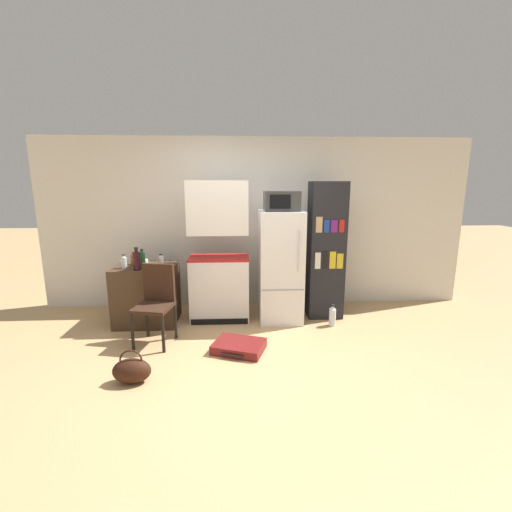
{
  "coord_description": "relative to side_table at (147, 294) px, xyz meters",
  "views": [
    {
      "loc": [
        -0.05,
        -3.18,
        1.84
      ],
      "look_at": [
        0.15,
        0.85,
        1.0
      ],
      "focal_mm": 24.0,
      "sensor_mm": 36.0,
      "label": 1
    }
  ],
  "objects": [
    {
      "name": "ground_plane",
      "position": [
        1.3,
        -1.29,
        -0.39
      ],
      "size": [
        24.0,
        24.0,
        0.0
      ],
      "primitive_type": "plane",
      "color": "tan"
    },
    {
      "name": "bottle_wine_dark",
      "position": [
        -0.04,
        -0.22,
        0.52
      ],
      "size": [
        0.09,
        0.09,
        0.29
      ],
      "color": "black",
      "rests_on": "side_table"
    },
    {
      "name": "water_bottle_front",
      "position": [
        2.47,
        -0.26,
        -0.27
      ],
      "size": [
        0.09,
        0.09,
        0.3
      ],
      "color": "silver",
      "rests_on": "ground_plane"
    },
    {
      "name": "microwave",
      "position": [
        1.81,
        0.02,
        1.24
      ],
      "size": [
        0.45,
        0.39,
        0.26
      ],
      "color": "#333333",
      "rests_on": "refrigerator"
    },
    {
      "name": "chair",
      "position": [
        0.27,
        -0.59,
        0.15
      ],
      "size": [
        0.47,
        0.47,
        0.93
      ],
      "rotation": [
        0.0,
        0.0,
        -0.2
      ],
      "color": "black",
      "rests_on": "ground_plane"
    },
    {
      "name": "bottle_clear_short",
      "position": [
        -0.23,
        -0.12,
        0.47
      ],
      "size": [
        0.07,
        0.07,
        0.18
      ],
      "color": "silver",
      "rests_on": "side_table"
    },
    {
      "name": "side_table",
      "position": [
        0.0,
        0.0,
        0.0
      ],
      "size": [
        0.8,
        0.62,
        0.79
      ],
      "color": "#422D1E",
      "rests_on": "ground_plane"
    },
    {
      "name": "bookshelf",
      "position": [
        2.45,
        0.13,
        0.55
      ],
      "size": [
        0.48,
        0.38,
        1.88
      ],
      "color": "black",
      "rests_on": "ground_plane"
    },
    {
      "name": "handbag",
      "position": [
        0.23,
        -1.48,
        -0.27
      ],
      "size": [
        0.36,
        0.2,
        0.33
      ],
      "color": "#33190F",
      "rests_on": "ground_plane"
    },
    {
      "name": "bottle_milk_white",
      "position": [
        0.21,
        0.02,
        0.46
      ],
      "size": [
        0.08,
        0.08,
        0.15
      ],
      "color": "white",
      "rests_on": "side_table"
    },
    {
      "name": "bottle_ketchup_red",
      "position": [
        -0.07,
        0.05,
        0.46
      ],
      "size": [
        0.08,
        0.08,
        0.15
      ],
      "color": "#AD1914",
      "rests_on": "side_table"
    },
    {
      "name": "wall_back",
      "position": [
        1.5,
        0.71,
        0.87
      ],
      "size": [
        6.4,
        0.1,
        2.52
      ],
      "color": "silver",
      "rests_on": "ground_plane"
    },
    {
      "name": "bottle_amber_beer",
      "position": [
        -0.17,
        0.1,
        0.46
      ],
      "size": [
        0.08,
        0.08,
        0.17
      ],
      "color": "brown",
      "rests_on": "side_table"
    },
    {
      "name": "refrigerator",
      "position": [
        1.81,
        0.02,
        0.36
      ],
      "size": [
        0.57,
        0.61,
        1.5
      ],
      "color": "white",
      "rests_on": "ground_plane"
    },
    {
      "name": "suitcase_large_flat",
      "position": [
        1.23,
        -0.9,
        -0.34
      ],
      "size": [
        0.65,
        0.56,
        0.1
      ],
      "rotation": [
        0.0,
        0.0,
        -0.33
      ],
      "color": "maroon",
      "rests_on": "ground_plane"
    },
    {
      "name": "bottle_green_tall",
      "position": [
        -0.01,
        -0.08,
        0.49
      ],
      "size": [
        0.07,
        0.07,
        0.24
      ],
      "color": "#1E6028",
      "rests_on": "side_table"
    },
    {
      "name": "bowl",
      "position": [
        -0.09,
        0.2,
        0.41
      ],
      "size": [
        0.15,
        0.15,
        0.04
      ],
      "color": "silver",
      "rests_on": "side_table"
    },
    {
      "name": "kitchen_hutch",
      "position": [
        0.97,
        0.08,
        0.49
      ],
      "size": [
        0.81,
        0.47,
        1.89
      ],
      "color": "white",
      "rests_on": "ground_plane"
    }
  ]
}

